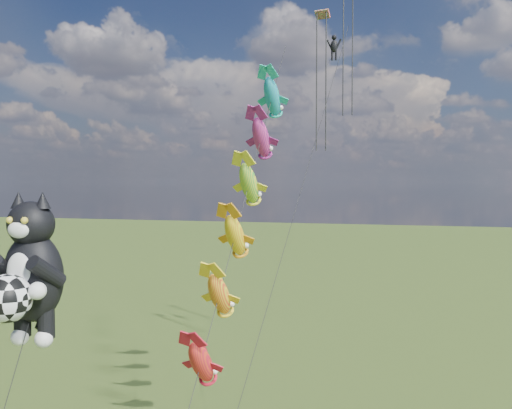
# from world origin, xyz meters

# --- Properties ---
(cat_kite_rig) EXTENTS (2.58, 4.20, 12.06)m
(cat_kite_rig) POSITION_xyz_m (4.01, -1.89, 9.26)
(cat_kite_rig) COLOR brown
(cat_kite_rig) RESTS_ON ground
(fish_windsock_rig) EXTENTS (1.29, 15.95, 19.93)m
(fish_windsock_rig) POSITION_xyz_m (9.67, 5.21, 11.18)
(fish_windsock_rig) COLOR brown
(fish_windsock_rig) RESTS_ON ground
(parafoil_rig) EXTENTS (4.02, 17.29, 25.54)m
(parafoil_rig) POSITION_xyz_m (11.68, 18.21, 20.72)
(parafoil_rig) COLOR brown
(parafoil_rig) RESTS_ON ground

